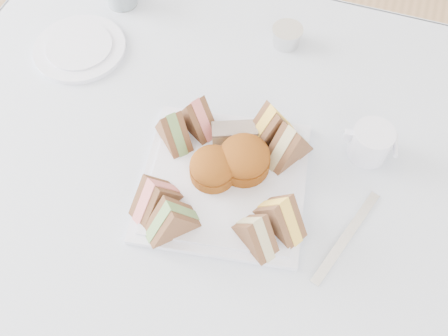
% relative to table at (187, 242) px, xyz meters
% --- Properties ---
extents(floor, '(4.00, 4.00, 0.00)m').
position_rel_table_xyz_m(floor, '(0.00, 0.00, -0.37)').
color(floor, '#9E7751').
rests_on(floor, ground).
extents(table, '(0.90, 0.90, 0.74)m').
position_rel_table_xyz_m(table, '(0.00, 0.00, 0.00)').
color(table, brown).
rests_on(table, floor).
extents(tablecloth, '(1.02, 1.02, 0.01)m').
position_rel_table_xyz_m(tablecloth, '(0.00, 0.00, 0.37)').
color(tablecloth, white).
rests_on(tablecloth, table).
extents(serving_plate, '(0.32, 0.32, 0.01)m').
position_rel_table_xyz_m(serving_plate, '(0.10, -0.02, 0.38)').
color(serving_plate, white).
rests_on(serving_plate, tablecloth).
extents(sandwich_fl_a, '(0.08, 0.10, 0.08)m').
position_rel_table_xyz_m(sandwich_fl_a, '(0.01, -0.10, 0.43)').
color(sandwich_fl_a, brown).
rests_on(sandwich_fl_a, serving_plate).
extents(sandwich_fl_b, '(0.09, 0.09, 0.08)m').
position_rel_table_xyz_m(sandwich_fl_b, '(0.05, -0.13, 0.43)').
color(sandwich_fl_b, brown).
rests_on(sandwich_fl_b, serving_plate).
extents(sandwich_fr_a, '(0.10, 0.08, 0.08)m').
position_rel_table_xyz_m(sandwich_fr_a, '(0.21, -0.07, 0.43)').
color(sandwich_fr_a, brown).
rests_on(sandwich_fr_a, serving_plate).
extents(sandwich_fr_b, '(0.09, 0.08, 0.07)m').
position_rel_table_xyz_m(sandwich_fr_b, '(0.18, -0.11, 0.42)').
color(sandwich_fr_b, brown).
rests_on(sandwich_fr_b, serving_plate).
extents(sandwich_bl_a, '(0.09, 0.09, 0.08)m').
position_rel_table_xyz_m(sandwich_bl_a, '(-0.01, 0.03, 0.43)').
color(sandwich_bl_a, brown).
rests_on(sandwich_bl_a, serving_plate).
extents(sandwich_bl_b, '(0.10, 0.08, 0.08)m').
position_rel_table_xyz_m(sandwich_bl_b, '(0.02, 0.07, 0.43)').
color(sandwich_bl_b, brown).
rests_on(sandwich_bl_b, serving_plate).
extents(sandwich_br_a, '(0.08, 0.10, 0.08)m').
position_rel_table_xyz_m(sandwich_br_a, '(0.19, 0.07, 0.43)').
color(sandwich_br_a, brown).
rests_on(sandwich_br_a, serving_plate).
extents(sandwich_br_b, '(0.10, 0.10, 0.08)m').
position_rel_table_xyz_m(sandwich_br_b, '(0.15, 0.10, 0.43)').
color(sandwich_br_b, brown).
rests_on(sandwich_br_b, serving_plate).
extents(scone_left, '(0.09, 0.09, 0.05)m').
position_rel_table_xyz_m(scone_left, '(0.08, -0.01, 0.42)').
color(scone_left, brown).
rests_on(scone_left, serving_plate).
extents(scone_right, '(0.12, 0.12, 0.06)m').
position_rel_table_xyz_m(scone_right, '(0.12, 0.02, 0.42)').
color(scone_right, brown).
rests_on(scone_right, serving_plate).
extents(pastry_slice, '(0.09, 0.06, 0.04)m').
position_rel_table_xyz_m(pastry_slice, '(0.09, 0.07, 0.41)').
color(pastry_slice, '#D3C28A').
rests_on(pastry_slice, serving_plate).
extents(side_plate, '(0.22, 0.22, 0.01)m').
position_rel_table_xyz_m(side_plate, '(-0.28, 0.19, 0.38)').
color(side_plate, white).
rests_on(side_plate, tablecloth).
extents(tea_strainer, '(0.07, 0.07, 0.04)m').
position_rel_table_xyz_m(tea_strainer, '(0.11, 0.34, 0.39)').
color(tea_strainer, silver).
rests_on(tea_strainer, tablecloth).
extents(knife, '(0.08, 0.19, 0.00)m').
position_rel_table_xyz_m(knife, '(0.32, -0.05, 0.38)').
color(knife, silver).
rests_on(knife, tablecloth).
extents(fork, '(0.03, 0.16, 0.00)m').
position_rel_table_xyz_m(fork, '(0.17, -0.04, 0.38)').
color(fork, silver).
rests_on(fork, tablecloth).
extents(creamer_jug, '(0.08, 0.08, 0.06)m').
position_rel_table_xyz_m(creamer_jug, '(0.32, 0.13, 0.41)').
color(creamer_jug, white).
rests_on(creamer_jug, tablecloth).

